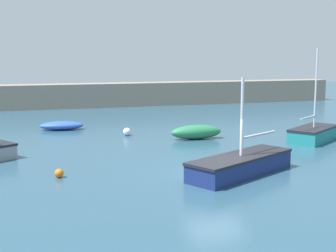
% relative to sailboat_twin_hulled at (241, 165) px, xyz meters
% --- Properties ---
extents(ground_plane, '(120.00, 120.00, 0.20)m').
position_rel_sailboat_twin_hulled_xyz_m(ground_plane, '(-1.22, 0.04, -0.57)').
color(ground_plane, '#284C60').
extents(harbor_breakwater, '(51.73, 2.44, 2.40)m').
position_rel_sailboat_twin_hulled_xyz_m(harbor_breakwater, '(-1.22, 29.29, 0.73)').
color(harbor_breakwater, gray).
rests_on(harbor_breakwater, ground_plane).
extents(sailboat_twin_hulled, '(5.92, 4.22, 4.34)m').
position_rel_sailboat_twin_hulled_xyz_m(sailboat_twin_hulled, '(0.00, 0.00, 0.00)').
color(sailboat_twin_hulled, navy).
rests_on(sailboat_twin_hulled, ground_plane).
extents(open_tender_yellow, '(3.23, 1.74, 0.61)m').
position_rel_sailboat_twin_hulled_xyz_m(open_tender_yellow, '(-6.59, 15.26, -0.16)').
color(open_tender_yellow, '#2D56B7').
rests_on(open_tender_yellow, ground_plane).
extents(rowboat_white_midwater, '(3.35, 1.22, 0.90)m').
position_rel_sailboat_twin_hulled_xyz_m(rowboat_white_midwater, '(1.27, 8.95, -0.02)').
color(rowboat_white_midwater, '#287A4C').
rests_on(rowboat_white_midwater, ground_plane).
extents(sailboat_tall_mast, '(4.40, 3.79, 5.72)m').
position_rel_sailboat_twin_hulled_xyz_m(sailboat_tall_mast, '(7.96, 6.11, 0.01)').
color(sailboat_tall_mast, teal).
rests_on(sailboat_tall_mast, ground_plane).
extents(mooring_buoy_white, '(0.52, 0.52, 0.52)m').
position_rel_sailboat_twin_hulled_xyz_m(mooring_buoy_white, '(-2.66, 11.51, -0.21)').
color(mooring_buoy_white, white).
rests_on(mooring_buoy_white, ground_plane).
extents(mooring_buoy_orange, '(0.39, 0.39, 0.39)m').
position_rel_sailboat_twin_hulled_xyz_m(mooring_buoy_orange, '(-7.79, 1.91, -0.27)').
color(mooring_buoy_orange, orange).
rests_on(mooring_buoy_orange, ground_plane).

